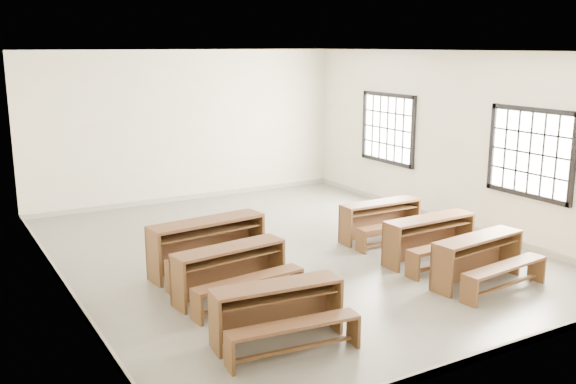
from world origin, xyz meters
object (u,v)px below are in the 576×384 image
desk_set_1 (231,269)px  desk_set_5 (382,218)px  desk_set_3 (480,257)px  desk_set_0 (279,309)px  desk_set_2 (209,242)px  desk_set_4 (431,236)px

desk_set_1 → desk_set_5: (3.36, 1.07, -0.02)m
desk_set_1 → desk_set_3: 3.48m
desk_set_0 → desk_set_2: 2.51m
desk_set_0 → desk_set_1: desk_set_1 is taller
desk_set_1 → desk_set_0: bearing=-100.2°
desk_set_1 → desk_set_5: desk_set_1 is taller
desk_set_2 → desk_set_3: desk_set_2 is taller
desk_set_1 → desk_set_2: 1.07m
desk_set_1 → desk_set_4: desk_set_4 is taller
desk_set_0 → desk_set_2: bearing=90.7°
desk_set_0 → desk_set_2: desk_set_2 is taller
desk_set_4 → desk_set_0: bearing=-161.6°
desk_set_1 → desk_set_2: bearing=76.0°
desk_set_0 → desk_set_3: (3.33, 0.15, 0.00)m
desk_set_4 → desk_set_1: bearing=174.8°
desk_set_0 → desk_set_1: (0.10, 1.44, 0.01)m
desk_set_2 → desk_set_4: 3.41m
desk_set_3 → desk_set_0: bearing=176.8°
desk_set_0 → desk_set_5: size_ratio=1.06×
desk_set_4 → desk_set_5: 1.30m
desk_set_2 → desk_set_4: size_ratio=1.17×
desk_set_2 → desk_set_4: (3.16, -1.28, -0.05)m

